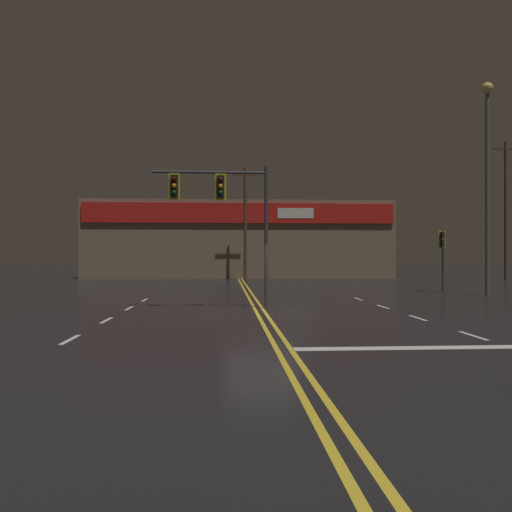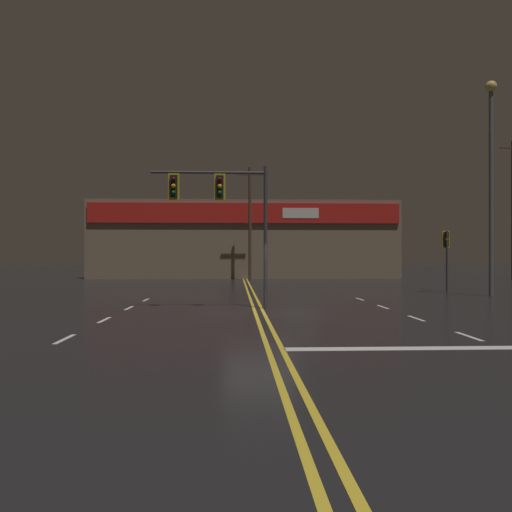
{
  "view_description": "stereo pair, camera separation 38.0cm",
  "coord_description": "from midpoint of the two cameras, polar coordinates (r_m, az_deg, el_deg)",
  "views": [
    {
      "loc": [
        -1.22,
        -17.47,
        1.97
      ],
      "look_at": [
        0.0,
        2.96,
        2.0
      ],
      "focal_mm": 35.0,
      "sensor_mm": 36.0,
      "label": 1
    },
    {
      "loc": [
        -0.84,
        -17.49,
        1.97
      ],
      "look_at": [
        0.0,
        2.96,
        2.0
      ],
      "focal_mm": 35.0,
      "sensor_mm": 36.0,
      "label": 2
    }
  ],
  "objects": [
    {
      "name": "ground_plane",
      "position": [
        17.62,
        -0.04,
        -6.5
      ],
      "size": [
        200.0,
        200.0,
        0.0
      ],
      "primitive_type": "plane",
      "color": "black"
    },
    {
      "name": "road_markings",
      "position": [
        16.38,
        3.59,
        -6.98
      ],
      "size": [
        14.64,
        60.0,
        0.01
      ],
      "color": "gold",
      "rests_on": "ground"
    },
    {
      "name": "traffic_signal_median",
      "position": [
        19.02,
        -4.8,
        6.42
      ],
      "size": [
        4.4,
        0.36,
        5.41
      ],
      "color": "#38383D",
      "rests_on": "ground"
    },
    {
      "name": "traffic_signal_corner_northeast",
      "position": [
        30.61,
        20.18,
        1.0
      ],
      "size": [
        0.42,
        0.36,
        3.46
      ],
      "color": "#38383D",
      "rests_on": "ground"
    },
    {
      "name": "streetlight_near_right",
      "position": [
        27.89,
        24.56,
        9.75
      ],
      "size": [
        0.56,
        0.56,
        10.73
      ],
      "color": "#59595E",
      "rests_on": "ground"
    },
    {
      "name": "building_backdrop",
      "position": [
        48.91,
        -2.21,
        1.76
      ],
      "size": [
        27.99,
        10.23,
        7.05
      ],
      "color": "#7A6651",
      "rests_on": "ground"
    },
    {
      "name": "utility_pole_row",
      "position": [
        41.84,
        -0.48,
        4.82
      ],
      "size": [
        47.88,
        0.26,
        11.88
      ],
      "color": "#4C3828",
      "rests_on": "ground"
    }
  ]
}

